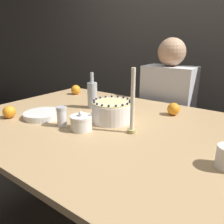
% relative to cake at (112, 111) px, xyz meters
% --- Properties ---
extents(wall_behind, '(8.00, 0.05, 2.60)m').
position_rel_cake_xyz_m(wall_behind, '(-0.01, 1.36, 0.47)').
color(wall_behind, '#4C4742').
rests_on(wall_behind, ground_plane).
extents(dining_table, '(1.64, 1.16, 0.77)m').
position_rel_cake_xyz_m(dining_table, '(-0.01, -0.04, -0.15)').
color(dining_table, tan).
rests_on(dining_table, ground_plane).
extents(cake, '(0.23, 0.23, 0.12)m').
position_rel_cake_xyz_m(cake, '(0.00, 0.00, 0.00)').
color(cake, white).
rests_on(cake, dining_table).
extents(sugar_bowl, '(0.11, 0.11, 0.10)m').
position_rel_cake_xyz_m(sugar_bowl, '(-0.05, -0.20, -0.02)').
color(sugar_bowl, white).
rests_on(sugar_bowl, dining_table).
extents(sugar_shaker, '(0.05, 0.05, 0.11)m').
position_rel_cake_xyz_m(sugar_shaker, '(-0.16, -0.22, -0.00)').
color(sugar_shaker, white).
rests_on(sugar_shaker, dining_table).
extents(plate_stack, '(0.22, 0.22, 0.03)m').
position_rel_cake_xyz_m(plate_stack, '(-0.37, -0.19, -0.04)').
color(plate_stack, white).
rests_on(plate_stack, dining_table).
extents(candle, '(0.04, 0.04, 0.32)m').
position_rel_cake_xyz_m(candle, '(0.18, -0.08, 0.08)').
color(candle, tan).
rests_on(candle, dining_table).
extents(bottle, '(0.07, 0.07, 0.24)m').
position_rel_cake_xyz_m(bottle, '(-0.25, 0.13, 0.04)').
color(bottle, '#B2B7BC').
rests_on(bottle, dining_table).
extents(orange_fruit_0, '(0.08, 0.08, 0.08)m').
position_rel_cake_xyz_m(orange_fruit_0, '(-0.62, 0.34, -0.02)').
color(orange_fruit_0, orange).
rests_on(orange_fruit_0, dining_table).
extents(orange_fruit_1, '(0.08, 0.08, 0.08)m').
position_rel_cake_xyz_m(orange_fruit_1, '(0.24, 0.30, -0.02)').
color(orange_fruit_1, orange).
rests_on(orange_fruit_1, dining_table).
extents(orange_fruit_2, '(0.07, 0.07, 0.07)m').
position_rel_cake_xyz_m(orange_fruit_2, '(-0.51, -0.31, -0.02)').
color(orange_fruit_2, orange).
rests_on(orange_fruit_2, dining_table).
extents(person_man_blue_shirt, '(0.40, 0.34, 1.23)m').
position_rel_cake_xyz_m(person_man_blue_shirt, '(0.03, 0.73, -0.29)').
color(person_man_blue_shirt, '#2D2D38').
rests_on(person_man_blue_shirt, ground_plane).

